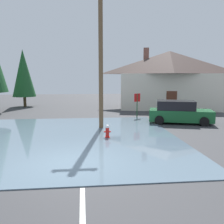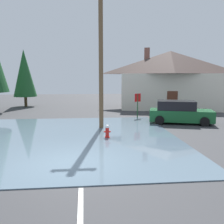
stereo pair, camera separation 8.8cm
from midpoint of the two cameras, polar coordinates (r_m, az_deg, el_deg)
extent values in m
cube|color=#38383A|center=(9.81, -9.27, -12.00)|extent=(80.00, 80.00, 0.10)
cube|color=slate|center=(13.76, -11.85, -5.88)|extent=(12.83, 12.51, 0.04)
cube|color=silver|center=(8.83, -15.61, -14.17)|extent=(4.39, 0.57, 0.01)
cube|color=silver|center=(6.11, -7.05, -24.68)|extent=(0.21, 3.66, 0.01)
cylinder|color=red|center=(13.39, -0.93, -5.98)|extent=(0.27, 0.27, 0.09)
cylinder|color=red|center=(13.33, -0.93, -4.76)|extent=(0.20, 0.20, 0.50)
sphere|color=white|center=(13.26, -0.94, -3.47)|extent=(0.22, 0.22, 0.22)
cylinder|color=red|center=(13.31, -1.55, -4.67)|extent=(0.09, 0.08, 0.08)
cylinder|color=red|center=(13.33, -0.31, -4.64)|extent=(0.09, 0.08, 0.08)
cylinder|color=red|center=(13.18, -0.88, -4.79)|extent=(0.10, 0.09, 0.10)
cylinder|color=brown|center=(15.77, -2.47, 14.20)|extent=(0.28, 0.28, 9.96)
cylinder|color=#1E4C28|center=(20.13, 6.14, 1.50)|extent=(0.08, 0.08, 2.01)
cube|color=white|center=(20.06, 6.17, 3.39)|extent=(0.62, 0.39, 0.72)
cube|color=red|center=(20.06, 6.17, 3.39)|extent=(0.59, 0.37, 0.68)
cube|color=silver|center=(27.11, 13.44, 4.82)|extent=(10.96, 7.88, 3.70)
pyramid|color=#473833|center=(27.12, 13.65, 11.26)|extent=(11.84, 8.51, 2.40)
cube|color=brown|center=(28.06, 8.31, 12.52)|extent=(0.72, 0.72, 2.16)
cube|color=#592D1E|center=(24.28, 14.08, 2.43)|extent=(0.99, 0.28, 2.00)
cube|color=#195B2D|center=(18.37, 16.02, -0.74)|extent=(4.80, 3.07, 0.81)
cube|color=black|center=(18.25, 15.00, 1.56)|extent=(3.03, 2.34, 0.66)
cylinder|color=black|center=(19.51, 20.20, -1.19)|extent=(0.68, 0.40, 0.64)
cylinder|color=black|center=(17.69, 21.12, -2.15)|extent=(0.68, 0.40, 0.64)
cylinder|color=black|center=(19.26, 11.28, -0.96)|extent=(0.68, 0.40, 0.64)
cylinder|color=black|center=(17.42, 11.27, -1.91)|extent=(0.68, 0.40, 0.64)
cylinder|color=#4C3823|center=(29.50, -19.54, 2.35)|extent=(0.32, 0.32, 1.16)
cone|color=#1E5128|center=(29.38, -19.84, 8.59)|extent=(2.57, 2.57, 5.27)
camera|label=1|loc=(0.04, -89.82, 0.03)|focal=38.86mm
camera|label=2|loc=(0.04, 90.18, -0.03)|focal=38.86mm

